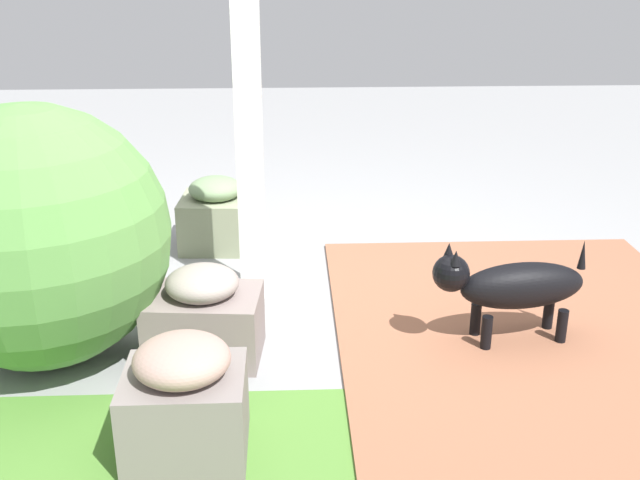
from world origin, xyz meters
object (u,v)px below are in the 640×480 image
(stone_planter_far, at_px, (185,399))
(terracotta_pot_spiky, at_px, (20,229))
(stone_planter_mid, at_px, (204,316))
(round_shrub, at_px, (37,237))
(dog, at_px, (511,285))
(porch_pillar, at_px, (246,45))
(stone_planter_nearest, at_px, (217,215))

(stone_planter_far, xyz_separation_m, terracotta_pot_spiky, (1.06, -1.59, 0.05))
(stone_planter_mid, relative_size, stone_planter_far, 1.15)
(stone_planter_far, height_order, round_shrub, round_shrub)
(stone_planter_far, relative_size, round_shrub, 0.40)
(dog, bearing_deg, round_shrub, 0.60)
(porch_pillar, distance_m, terracotta_pot_spiky, 1.61)
(stone_planter_nearest, height_order, terracotta_pot_spiky, terracotta_pot_spiky)
(stone_planter_mid, distance_m, round_shrub, 0.76)
(porch_pillar, xyz_separation_m, dog, (-1.15, 0.56, -0.96))
(stone_planter_far, bearing_deg, dog, -151.33)
(porch_pillar, bearing_deg, stone_planter_mid, 73.36)
(porch_pillar, distance_m, dog, 1.60)
(stone_planter_nearest, bearing_deg, stone_planter_far, 91.65)
(stone_planter_far, bearing_deg, stone_planter_nearest, -88.35)
(round_shrub, bearing_deg, porch_pillar, -145.94)
(stone_planter_mid, distance_m, stone_planter_far, 0.67)
(stone_planter_far, relative_size, dog, 0.63)
(porch_pillar, xyz_separation_m, stone_planter_mid, (0.19, 0.62, -1.05))
(porch_pillar, bearing_deg, terracotta_pot_spiky, -13.56)
(stone_planter_nearest, xyz_separation_m, stone_planter_far, (-0.06, 1.96, 0.01))
(stone_planter_mid, height_order, dog, dog)
(round_shrub, xyz_separation_m, dog, (-2.00, -0.02, -0.27))
(stone_planter_nearest, bearing_deg, stone_planter_mid, 92.47)
(porch_pillar, height_order, stone_planter_mid, porch_pillar)
(stone_planter_mid, bearing_deg, stone_planter_nearest, -87.53)
(porch_pillar, xyz_separation_m, stone_planter_nearest, (0.24, -0.68, -1.05))
(terracotta_pot_spiky, bearing_deg, dog, 160.33)
(stone_planter_nearest, distance_m, stone_planter_mid, 1.30)
(stone_planter_far, distance_m, dog, 1.52)
(terracotta_pot_spiky, bearing_deg, stone_planter_nearest, -159.44)
(porch_pillar, relative_size, stone_planter_far, 5.65)
(stone_planter_nearest, bearing_deg, terracotta_pot_spiky, 20.56)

